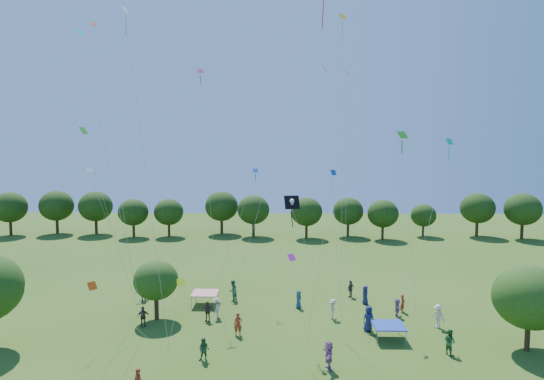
{
  "coord_description": "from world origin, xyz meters",
  "views": [
    {
      "loc": [
        0.69,
        -17.35,
        13.98
      ],
      "look_at": [
        0.0,
        14.0,
        11.0
      ],
      "focal_mm": 32.0,
      "sensor_mm": 36.0,
      "label": 1
    }
  ],
  "objects_px": {
    "tent_red_stripe": "(205,293)",
    "tent_blue": "(389,325)",
    "red_high_kite": "(307,47)",
    "near_tree_east": "(529,297)",
    "pirate_kite": "(293,205)",
    "near_tree_north": "(156,280)"
  },
  "relations": [
    {
      "from": "tent_red_stripe",
      "to": "tent_blue",
      "type": "height_order",
      "value": "same"
    },
    {
      "from": "near_tree_north",
      "to": "near_tree_east",
      "type": "relative_size",
      "value": 0.82
    },
    {
      "from": "near_tree_east",
      "to": "tent_red_stripe",
      "type": "bearing_deg",
      "value": 159.11
    },
    {
      "from": "tent_blue",
      "to": "red_high_kite",
      "type": "bearing_deg",
      "value": 145.68
    },
    {
      "from": "tent_red_stripe",
      "to": "pirate_kite",
      "type": "xyz_separation_m",
      "value": [
        7.48,
        -6.73,
        8.63
      ]
    },
    {
      "from": "red_high_kite",
      "to": "near_tree_north",
      "type": "bearing_deg",
      "value": -178.45
    },
    {
      "from": "tent_red_stripe",
      "to": "red_high_kite",
      "type": "relative_size",
      "value": 0.09
    },
    {
      "from": "tent_red_stripe",
      "to": "near_tree_north",
      "type": "bearing_deg",
      "value": -132.72
    },
    {
      "from": "near_tree_north",
      "to": "pirate_kite",
      "type": "height_order",
      "value": "pirate_kite"
    },
    {
      "from": "near_tree_north",
      "to": "pirate_kite",
      "type": "bearing_deg",
      "value": -16.19
    },
    {
      "from": "near_tree_east",
      "to": "tent_red_stripe",
      "type": "xyz_separation_m",
      "value": [
        -23.36,
        8.91,
        -2.69
      ]
    },
    {
      "from": "tent_blue",
      "to": "red_high_kite",
      "type": "relative_size",
      "value": 0.09
    },
    {
      "from": "near_tree_north",
      "to": "pirate_kite",
      "type": "xyz_separation_m",
      "value": [
        10.8,
        -3.13,
        6.47
      ]
    },
    {
      "from": "pirate_kite",
      "to": "near_tree_east",
      "type": "bearing_deg",
      "value": -7.85
    },
    {
      "from": "near_tree_east",
      "to": "tent_blue",
      "type": "bearing_deg",
      "value": 169.43
    },
    {
      "from": "near_tree_east",
      "to": "pirate_kite",
      "type": "height_order",
      "value": "pirate_kite"
    },
    {
      "from": "pirate_kite",
      "to": "tent_red_stripe",
      "type": "bearing_deg",
      "value": 138.05
    },
    {
      "from": "tent_red_stripe",
      "to": "tent_blue",
      "type": "xyz_separation_m",
      "value": [
        14.36,
        -7.24,
        0.0
      ]
    },
    {
      "from": "near_tree_north",
      "to": "tent_blue",
      "type": "distance_m",
      "value": 18.18
    },
    {
      "from": "near_tree_east",
      "to": "red_high_kite",
      "type": "xyz_separation_m",
      "value": [
        -14.8,
        5.64,
        17.65
      ]
    },
    {
      "from": "tent_red_stripe",
      "to": "red_high_kite",
      "type": "distance_m",
      "value": 22.3
    },
    {
      "from": "tent_red_stripe",
      "to": "red_high_kite",
      "type": "bearing_deg",
      "value": -20.92
    }
  ]
}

